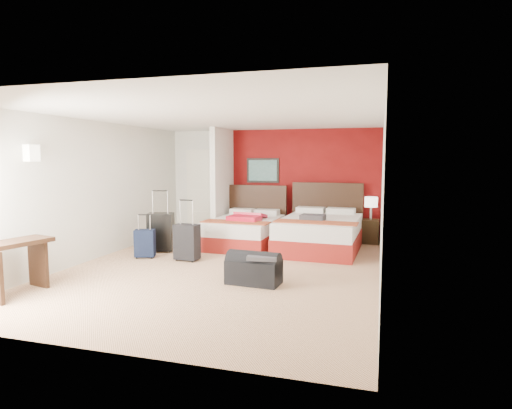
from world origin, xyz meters
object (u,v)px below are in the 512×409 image
at_px(bed_left, 244,232).
at_px(nightstand, 370,231).
at_px(suitcase_black, 161,233).
at_px(suitcase_charcoal, 187,243).
at_px(desk, 17,268).
at_px(red_suitcase_open, 247,217).
at_px(suitcase_navy, 145,245).
at_px(bed_right, 320,234).
at_px(duffel_bag, 254,270).
at_px(table_lamp, 371,208).

xyz_separation_m(bed_left, nightstand, (2.55, 1.00, -0.03)).
bearing_deg(bed_left, nightstand, 23.17).
xyz_separation_m(suitcase_black, suitcase_charcoal, (0.82, -0.56, -0.05)).
bearing_deg(desk, red_suitcase_open, 75.57).
distance_m(nightstand, suitcase_black, 4.43).
relative_size(nightstand, suitcase_navy, 1.04).
distance_m(bed_right, nightstand, 1.40).
height_order(nightstand, duffel_bag, nightstand).
height_order(red_suitcase_open, suitcase_charcoal, red_suitcase_open).
bearing_deg(table_lamp, suitcase_black, -152.77).
bearing_deg(nightstand, duffel_bag, -111.93).
bearing_deg(bed_right, nightstand, 49.64).
xyz_separation_m(nightstand, desk, (-4.47, -5.00, 0.11)).
xyz_separation_m(suitcase_navy, duffel_bag, (2.40, -1.02, -0.05)).
relative_size(suitcase_charcoal, suitcase_navy, 1.26).
bearing_deg(suitcase_charcoal, duffel_bag, -29.03).
bearing_deg(suitcase_navy, desk, -119.33).
xyz_separation_m(bed_right, suitcase_navy, (-3.00, -1.58, -0.07)).
bearing_deg(desk, suitcase_charcoal, 73.73).
relative_size(duffel_bag, desk, 0.88).
height_order(table_lamp, suitcase_black, table_lamp).
xyz_separation_m(red_suitcase_open, suitcase_navy, (-1.51, -1.51, -0.37)).
height_order(red_suitcase_open, desk, desk).
bearing_deg(bed_right, suitcase_navy, -150.02).
bearing_deg(red_suitcase_open, suitcase_black, -142.45).
height_order(nightstand, desk, desk).
bearing_deg(desk, suitcase_black, 92.95).
xyz_separation_m(nightstand, suitcase_navy, (-3.95, -2.61, -0.01)).
xyz_separation_m(nightstand, table_lamp, (0.00, 0.00, 0.50)).
bearing_deg(suitcase_charcoal, bed_left, 74.93).
bearing_deg(suitcase_black, table_lamp, 12.21).
bearing_deg(nightstand, red_suitcase_open, -154.49).
xyz_separation_m(red_suitcase_open, suitcase_black, (-1.50, -0.93, -0.25)).
height_order(bed_right, suitcase_charcoal, bed_right).
distance_m(red_suitcase_open, suitcase_charcoal, 1.66).
distance_m(bed_right, table_lamp, 1.47).
distance_m(nightstand, suitcase_navy, 4.74).
height_order(bed_left, table_lamp, table_lamp).
distance_m(bed_left, duffel_bag, 2.81).
xyz_separation_m(duffel_bag, desk, (-2.91, -1.37, 0.17)).
bearing_deg(nightstand, bed_left, -157.26).
relative_size(bed_left, duffel_bag, 2.45).
bearing_deg(duffel_bag, red_suitcase_open, 113.86).
xyz_separation_m(bed_left, bed_right, (1.60, -0.03, 0.04)).
xyz_separation_m(bed_left, duffel_bag, (0.99, -2.63, -0.09)).
bearing_deg(red_suitcase_open, suitcase_charcoal, -108.56).
bearing_deg(duffel_bag, suitcase_charcoal, 150.74).
height_order(suitcase_charcoal, desk, desk).
bearing_deg(table_lamp, bed_left, -158.55).
height_order(table_lamp, desk, table_lamp).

